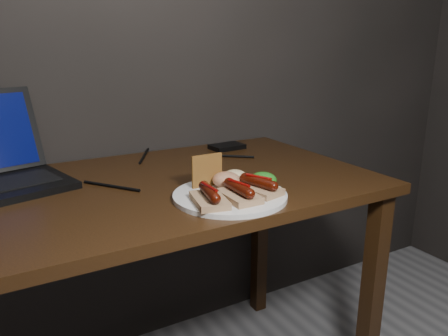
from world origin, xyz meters
name	(u,v)px	position (x,y,z in m)	size (l,w,h in m)	color
desk	(125,219)	(0.00, 1.38, 0.66)	(1.40, 0.70, 0.75)	#371F0D
hard_drive	(227,147)	(0.46, 1.63, 0.76)	(0.12, 0.08, 0.02)	black
desk_cables	(111,173)	(0.01, 1.52, 0.75)	(0.97, 0.45, 0.01)	black
plate	(230,196)	(0.21, 1.17, 0.76)	(0.28, 0.28, 0.01)	white
bread_sausage_left	(209,197)	(0.13, 1.14, 0.78)	(0.09, 0.13, 0.04)	tan
bread_sausage_center	(239,193)	(0.21, 1.13, 0.78)	(0.07, 0.12, 0.04)	tan
bread_sausage_right	(258,186)	(0.27, 1.14, 0.78)	(0.10, 0.13, 0.04)	tan
crispbread	(207,170)	(0.19, 1.25, 0.80)	(0.09, 0.01, 0.09)	#A1692C
salad_greens	(263,180)	(0.31, 1.18, 0.78)	(0.07, 0.07, 0.04)	#156213
salsa_mound	(226,180)	(0.23, 1.22, 0.78)	(0.07, 0.07, 0.04)	#A92710
coleslaw_mound	(235,177)	(0.26, 1.24, 0.78)	(0.06, 0.06, 0.04)	silver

